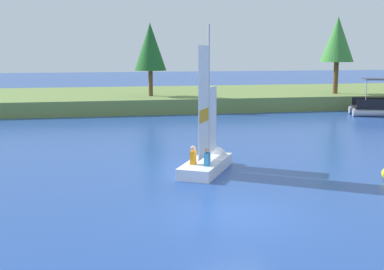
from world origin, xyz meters
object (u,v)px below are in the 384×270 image
Objects in this scene: shoreline_tree_centre at (150,47)px; shoreline_tree_midright at (338,40)px; wooden_dock at (384,110)px; sailboat at (210,158)px.

shoreline_tree_midright is (16.24, -0.79, 0.62)m from shoreline_tree_centre.
shoreline_tree_midright is 7.72m from wooden_dock.
sailboat is (-16.05, -20.67, -5.41)m from shoreline_tree_midright.
shoreline_tree_centre is 21.99m from sailboat.
wooden_dock is at bearing -19.63° from sailboat.
shoreline_tree_midright is at bearing -2.79° from shoreline_tree_centre.
shoreline_tree_midright reaches higher than shoreline_tree_centre.
wooden_dock is (18.02, -5.81, -4.97)m from shoreline_tree_centre.
shoreline_tree_centre is 16.28m from shoreline_tree_midright.
shoreline_tree_midright reaches higher than sailboat.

